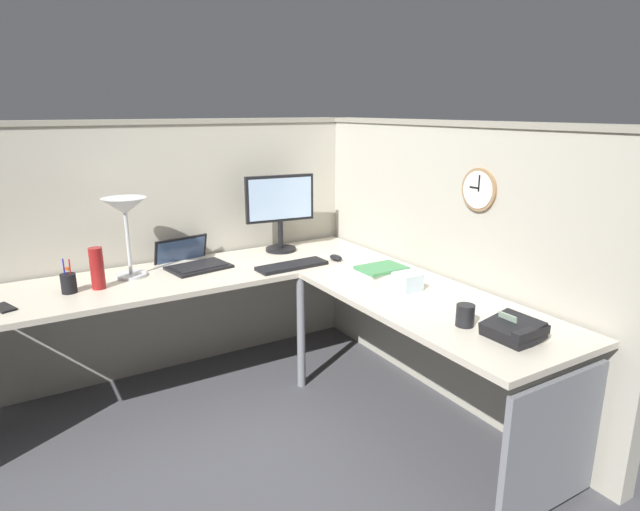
{
  "coord_description": "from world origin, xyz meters",
  "views": [
    {
      "loc": [
        -1.27,
        -2.43,
        1.64
      ],
      "look_at": [
        0.23,
        0.06,
        0.84
      ],
      "focal_mm": 30.07,
      "sensor_mm": 36.0,
      "label": 1
    }
  ],
  "objects_px": {
    "office_phone": "(514,330)",
    "wall_clock": "(480,190)",
    "computer_mouse": "(336,258)",
    "pen_cup": "(69,283)",
    "monitor": "(280,207)",
    "desk_lamp_dome": "(125,213)",
    "thermos_flask": "(97,268)",
    "book_stack": "(380,270)",
    "cell_phone": "(3,308)",
    "tissue_box": "(407,282)",
    "laptop": "(191,261)",
    "keyboard": "(292,266)",
    "coffee_mug": "(465,315)"
  },
  "relations": [
    {
      "from": "office_phone",
      "to": "wall_clock",
      "type": "distance_m",
      "value": 0.83
    },
    {
      "from": "computer_mouse",
      "to": "pen_cup",
      "type": "height_order",
      "value": "pen_cup"
    },
    {
      "from": "monitor",
      "to": "pen_cup",
      "type": "bearing_deg",
      "value": -171.86
    },
    {
      "from": "pen_cup",
      "to": "desk_lamp_dome",
      "type": "bearing_deg",
      "value": 20.0
    },
    {
      "from": "thermos_flask",
      "to": "book_stack",
      "type": "xyz_separation_m",
      "value": [
        1.41,
        -0.56,
        -0.09
      ]
    },
    {
      "from": "wall_clock",
      "to": "office_phone",
      "type": "bearing_deg",
      "value": -122.49
    },
    {
      "from": "cell_phone",
      "to": "monitor",
      "type": "bearing_deg",
      "value": -10.68
    },
    {
      "from": "office_phone",
      "to": "tissue_box",
      "type": "xyz_separation_m",
      "value": [
        0.03,
        0.7,
        0.01
      ]
    },
    {
      "from": "computer_mouse",
      "to": "cell_phone",
      "type": "relative_size",
      "value": 0.72
    },
    {
      "from": "laptop",
      "to": "keyboard",
      "type": "distance_m",
      "value": 0.61
    },
    {
      "from": "desk_lamp_dome",
      "to": "pen_cup",
      "type": "xyz_separation_m",
      "value": [
        -0.33,
        -0.12,
        -0.31
      ]
    },
    {
      "from": "pen_cup",
      "to": "coffee_mug",
      "type": "bearing_deg",
      "value": -43.87
    },
    {
      "from": "office_phone",
      "to": "computer_mouse",
      "type": "bearing_deg",
      "value": 89.38
    },
    {
      "from": "desk_lamp_dome",
      "to": "cell_phone",
      "type": "bearing_deg",
      "value": -161.84
    },
    {
      "from": "office_phone",
      "to": "tissue_box",
      "type": "relative_size",
      "value": 1.73
    },
    {
      "from": "monitor",
      "to": "computer_mouse",
      "type": "xyz_separation_m",
      "value": [
        0.19,
        -0.38,
        -0.28
      ]
    },
    {
      "from": "monitor",
      "to": "computer_mouse",
      "type": "bearing_deg",
      "value": -63.83
    },
    {
      "from": "wall_clock",
      "to": "monitor",
      "type": "bearing_deg",
      "value": 114.61
    },
    {
      "from": "tissue_box",
      "to": "book_stack",
      "type": "bearing_deg",
      "value": 81.3
    },
    {
      "from": "thermos_flask",
      "to": "monitor",
      "type": "bearing_deg",
      "value": 9.46
    },
    {
      "from": "pen_cup",
      "to": "office_phone",
      "type": "bearing_deg",
      "value": -46.52
    },
    {
      "from": "thermos_flask",
      "to": "tissue_box",
      "type": "distance_m",
      "value": 1.61
    },
    {
      "from": "laptop",
      "to": "book_stack",
      "type": "height_order",
      "value": "laptop"
    },
    {
      "from": "coffee_mug",
      "to": "tissue_box",
      "type": "bearing_deg",
      "value": 78.99
    },
    {
      "from": "keyboard",
      "to": "pen_cup",
      "type": "height_order",
      "value": "pen_cup"
    },
    {
      "from": "laptop",
      "to": "pen_cup",
      "type": "bearing_deg",
      "value": -166.3
    },
    {
      "from": "monitor",
      "to": "keyboard",
      "type": "relative_size",
      "value": 1.16
    },
    {
      "from": "pen_cup",
      "to": "wall_clock",
      "type": "distance_m",
      "value": 2.15
    },
    {
      "from": "computer_mouse",
      "to": "thermos_flask",
      "type": "height_order",
      "value": "thermos_flask"
    },
    {
      "from": "pen_cup",
      "to": "cell_phone",
      "type": "distance_m",
      "value": 0.31
    },
    {
      "from": "computer_mouse",
      "to": "wall_clock",
      "type": "xyz_separation_m",
      "value": [
        0.35,
        -0.79,
        0.5
      ]
    },
    {
      "from": "wall_clock",
      "to": "book_stack",
      "type": "bearing_deg",
      "value": 124.67
    },
    {
      "from": "tissue_box",
      "to": "wall_clock",
      "type": "distance_m",
      "value": 0.59
    },
    {
      "from": "thermos_flask",
      "to": "office_phone",
      "type": "distance_m",
      "value": 2.05
    },
    {
      "from": "desk_lamp_dome",
      "to": "office_phone",
      "type": "bearing_deg",
      "value": -55.67
    },
    {
      "from": "pen_cup",
      "to": "cell_phone",
      "type": "bearing_deg",
      "value": -163.94
    },
    {
      "from": "keyboard",
      "to": "thermos_flask",
      "type": "bearing_deg",
      "value": 167.5
    },
    {
      "from": "laptop",
      "to": "wall_clock",
      "type": "distance_m",
      "value": 1.71
    },
    {
      "from": "cell_phone",
      "to": "wall_clock",
      "type": "relative_size",
      "value": 0.65
    },
    {
      "from": "keyboard",
      "to": "thermos_flask",
      "type": "relative_size",
      "value": 1.95
    },
    {
      "from": "computer_mouse",
      "to": "wall_clock",
      "type": "distance_m",
      "value": 1.0
    },
    {
      "from": "pen_cup",
      "to": "thermos_flask",
      "type": "relative_size",
      "value": 0.82
    },
    {
      "from": "book_stack",
      "to": "wall_clock",
      "type": "xyz_separation_m",
      "value": [
        0.29,
        -0.42,
        0.49
      ]
    },
    {
      "from": "keyboard",
      "to": "desk_lamp_dome",
      "type": "distance_m",
      "value": 0.98
    },
    {
      "from": "desk_lamp_dome",
      "to": "cell_phone",
      "type": "xyz_separation_m",
      "value": [
        -0.63,
        -0.21,
        -0.36
      ]
    },
    {
      "from": "cell_phone",
      "to": "office_phone",
      "type": "distance_m",
      "value": 2.31
    },
    {
      "from": "coffee_mug",
      "to": "monitor",
      "type": "bearing_deg",
      "value": 93.82
    },
    {
      "from": "pen_cup",
      "to": "wall_clock",
      "type": "height_order",
      "value": "wall_clock"
    },
    {
      "from": "coffee_mug",
      "to": "tissue_box",
      "type": "relative_size",
      "value": 0.8
    },
    {
      "from": "cell_phone",
      "to": "tissue_box",
      "type": "distance_m",
      "value": 1.97
    }
  ]
}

